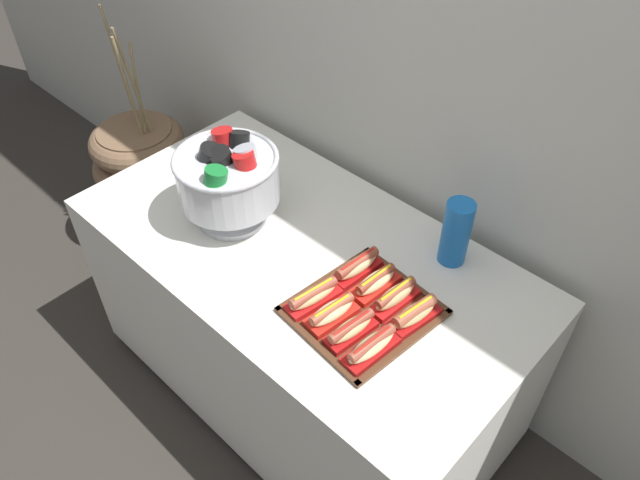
# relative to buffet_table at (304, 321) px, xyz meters

# --- Properties ---
(ground_plane) EXTENTS (10.00, 10.00, 0.00)m
(ground_plane) POSITION_rel_buffet_table_xyz_m (0.00, 0.00, -0.39)
(ground_plane) COLOR #38332D
(back_wall) EXTENTS (6.00, 0.10, 2.60)m
(back_wall) POSITION_rel_buffet_table_xyz_m (0.00, 0.48, 0.91)
(back_wall) COLOR beige
(back_wall) RESTS_ON ground_plane
(buffet_table) EXTENTS (1.46, 0.77, 0.74)m
(buffet_table) POSITION_rel_buffet_table_xyz_m (0.00, 0.00, 0.00)
(buffet_table) COLOR white
(buffet_table) RESTS_ON ground_plane
(floor_vase) EXTENTS (0.48, 0.48, 1.13)m
(floor_vase) POSITION_rel_buffet_table_xyz_m (-1.10, 0.11, -0.09)
(floor_vase) COLOR brown
(floor_vase) RESTS_ON ground_plane
(serving_tray) EXTENTS (0.36, 0.39, 0.01)m
(serving_tray) POSITION_rel_buffet_table_xyz_m (0.30, -0.07, 0.36)
(serving_tray) COLOR #56331E
(serving_tray) RESTS_ON buffet_table
(hot_dog_0) EXTENTS (0.08, 0.17, 0.06)m
(hot_dog_0) POSITION_rel_buffet_table_xyz_m (0.18, -0.14, 0.39)
(hot_dog_0) COLOR red
(hot_dog_0) RESTS_ON serving_tray
(hot_dog_1) EXTENTS (0.09, 0.16, 0.06)m
(hot_dog_1) POSITION_rel_buffet_table_xyz_m (0.26, -0.15, 0.38)
(hot_dog_1) COLOR red
(hot_dog_1) RESTS_ON serving_tray
(hot_dog_2) EXTENTS (0.07, 0.16, 0.06)m
(hot_dog_2) POSITION_rel_buffet_table_xyz_m (0.33, -0.15, 0.38)
(hot_dog_2) COLOR #B21414
(hot_dog_2) RESTS_ON serving_tray
(hot_dog_3) EXTENTS (0.08, 0.17, 0.06)m
(hot_dog_3) POSITION_rel_buffet_table_xyz_m (0.40, -0.16, 0.39)
(hot_dog_3) COLOR #B21414
(hot_dog_3) RESTS_ON serving_tray
(hot_dog_4) EXTENTS (0.07, 0.17, 0.06)m
(hot_dog_4) POSITION_rel_buffet_table_xyz_m (0.20, 0.03, 0.39)
(hot_dog_4) COLOR #B21414
(hot_dog_4) RESTS_ON serving_tray
(hot_dog_5) EXTENTS (0.07, 0.16, 0.06)m
(hot_dog_5) POSITION_rel_buffet_table_xyz_m (0.27, 0.02, 0.38)
(hot_dog_5) COLOR red
(hot_dog_5) RESTS_ON serving_tray
(hot_dog_6) EXTENTS (0.07, 0.16, 0.06)m
(hot_dog_6) POSITION_rel_buffet_table_xyz_m (0.35, 0.01, 0.39)
(hot_dog_6) COLOR red
(hot_dog_6) RESTS_ON serving_tray
(hot_dog_7) EXTENTS (0.08, 0.16, 0.06)m
(hot_dog_7) POSITION_rel_buffet_table_xyz_m (0.42, 0.00, 0.39)
(hot_dog_7) COLOR #B21414
(hot_dog_7) RESTS_ON serving_tray
(punch_bowl) EXTENTS (0.32, 0.32, 0.28)m
(punch_bowl) POSITION_rel_buffet_table_xyz_m (-0.26, -0.05, 0.52)
(punch_bowl) COLOR silver
(punch_bowl) RESTS_ON buffet_table
(cup_stack) EXTENTS (0.08, 0.08, 0.21)m
(cup_stack) POSITION_rel_buffet_table_xyz_m (0.36, 0.27, 0.46)
(cup_stack) COLOR blue
(cup_stack) RESTS_ON buffet_table
(donut) EXTENTS (0.14, 0.14, 0.03)m
(donut) POSITION_rel_buffet_table_xyz_m (-0.55, 0.13, 0.37)
(donut) COLOR pink
(donut) RESTS_ON buffet_table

